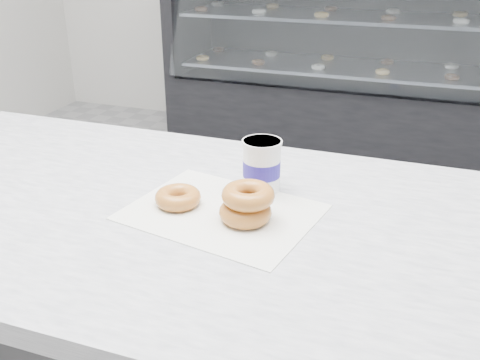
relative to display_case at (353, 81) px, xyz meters
The scene contains 6 objects.
ground 2.18m from the display_case, 90.00° to the right, with size 5.00×5.00×0.00m, color #969698.
display_case is the anchor object (origin of this frame).
wax_paper 2.74m from the display_case, 87.15° to the right, with size 0.34×0.26×0.00m, color silver.
donut_single 2.75m from the display_case, 89.04° to the right, with size 0.09×0.09×0.03m, color #C08234.
donut_stack 2.77m from the display_case, 86.03° to the right, with size 0.11×0.11×0.07m.
coffee_cup 2.64m from the display_case, 86.13° to the right, with size 0.08×0.08×0.11m.
Camera 1 is at (0.46, -1.41, 1.38)m, focal length 40.00 mm.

